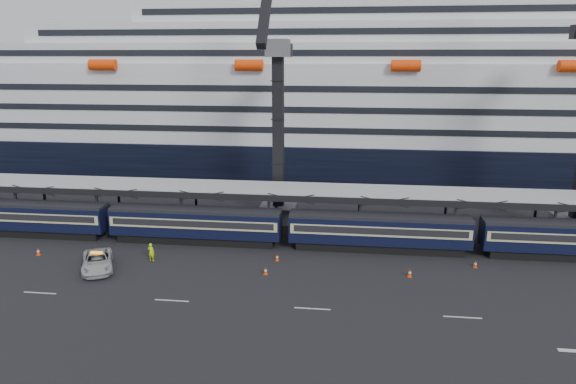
# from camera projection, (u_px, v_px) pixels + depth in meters

# --- Properties ---
(ground) EXTENTS (260.00, 260.00, 0.00)m
(ground) POSITION_uv_depth(u_px,v_px,m) (477.00, 296.00, 44.44)
(ground) COLOR black
(ground) RESTS_ON ground
(train) EXTENTS (133.05, 3.00, 4.05)m
(train) POSITION_uv_depth(u_px,v_px,m) (411.00, 232.00, 54.00)
(train) COLOR black
(train) RESTS_ON ground
(canopy) EXTENTS (130.00, 6.25, 5.53)m
(canopy) POSITION_uv_depth(u_px,v_px,m) (452.00, 195.00, 56.51)
(canopy) COLOR #9FA3A7
(canopy) RESTS_ON ground
(cruise_ship) EXTENTS (214.09, 28.84, 34.00)m
(cruise_ship) POSITION_uv_depth(u_px,v_px,m) (413.00, 104.00, 85.47)
(cruise_ship) COLOR black
(cruise_ship) RESTS_ON ground
(crane_dark_near) EXTENTS (4.50, 17.75, 35.08)m
(crane_dark_near) POSITION_uv_depth(u_px,v_px,m) (278.00, 126.00, 61.51)
(crane_dark_near) COLOR #53555B
(crane_dark_near) RESTS_ON ground
(pickup_truck) EXTENTS (5.09, 6.61, 1.67)m
(pickup_truck) POSITION_uv_depth(u_px,v_px,m) (97.00, 261.00, 49.76)
(pickup_truck) COLOR #A8ACB0
(pickup_truck) RESTS_ON ground
(worker) EXTENTS (0.75, 0.55, 1.89)m
(worker) POSITION_uv_depth(u_px,v_px,m) (151.00, 252.00, 51.83)
(worker) COLOR #D0FF0D
(worker) RESTS_ON ground
(traffic_cone_a) EXTENTS (0.40, 0.40, 0.80)m
(traffic_cone_a) POSITION_uv_depth(u_px,v_px,m) (38.00, 252.00, 53.44)
(traffic_cone_a) COLOR #FF3D08
(traffic_cone_a) RESTS_ON ground
(traffic_cone_b) EXTENTS (0.37, 0.37, 0.75)m
(traffic_cone_b) POSITION_uv_depth(u_px,v_px,m) (266.00, 271.00, 48.75)
(traffic_cone_b) COLOR #FF3D08
(traffic_cone_b) RESTS_ON ground
(traffic_cone_c) EXTENTS (0.36, 0.36, 0.72)m
(traffic_cone_c) POSITION_uv_depth(u_px,v_px,m) (277.00, 257.00, 52.01)
(traffic_cone_c) COLOR #FF3D08
(traffic_cone_c) RESTS_ON ground
(traffic_cone_d) EXTENTS (0.40, 0.40, 0.80)m
(traffic_cone_d) POSITION_uv_depth(u_px,v_px,m) (410.00, 273.00, 48.20)
(traffic_cone_d) COLOR #FF3D08
(traffic_cone_d) RESTS_ON ground
(traffic_cone_e) EXTENTS (0.36, 0.36, 0.72)m
(traffic_cone_e) POSITION_uv_depth(u_px,v_px,m) (475.00, 264.00, 50.34)
(traffic_cone_e) COLOR #FF3D08
(traffic_cone_e) RESTS_ON ground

